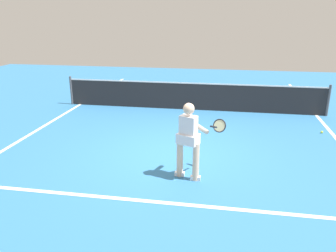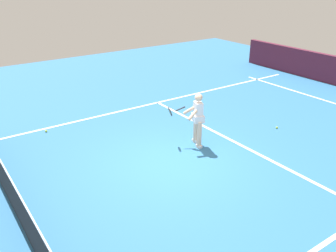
% 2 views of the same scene
% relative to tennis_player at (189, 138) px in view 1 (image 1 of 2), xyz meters
% --- Properties ---
extents(ground_plane, '(26.47, 26.47, 0.00)m').
position_rel_tennis_player_xyz_m(ground_plane, '(-0.49, 1.19, -0.85)').
color(ground_plane, teal).
extents(service_line_marking, '(8.20, 0.10, 0.01)m').
position_rel_tennis_player_xyz_m(service_line_marking, '(-0.49, -1.04, -0.84)').
color(service_line_marking, white).
rests_on(service_line_marking, ground).
extents(sideline_left_marking, '(0.10, 18.36, 0.01)m').
position_rel_tennis_player_xyz_m(sideline_left_marking, '(-4.59, 1.19, -0.84)').
color(sideline_left_marking, white).
rests_on(sideline_left_marking, ground).
extents(court_net, '(8.88, 0.08, 1.02)m').
position_rel_tennis_player_xyz_m(court_net, '(-0.49, 5.11, -0.37)').
color(court_net, '#4C4C51').
rests_on(court_net, ground).
extents(tennis_player, '(1.00, 0.86, 1.55)m').
position_rel_tennis_player_xyz_m(tennis_player, '(0.00, 0.00, 0.00)').
color(tennis_player, beige).
rests_on(tennis_player, ground).
extents(tennis_ball_mid, '(0.07, 0.07, 0.07)m').
position_rel_tennis_player_xyz_m(tennis_ball_mid, '(3.34, 3.29, -0.81)').
color(tennis_ball_mid, '#D1E533').
rests_on(tennis_ball_mid, ground).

